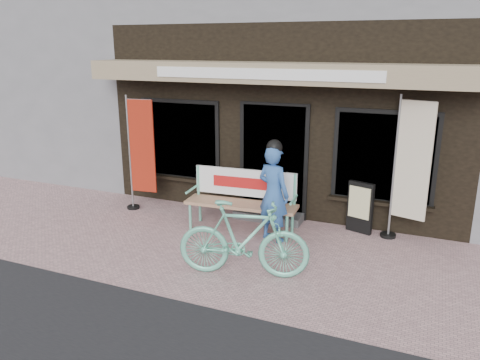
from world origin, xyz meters
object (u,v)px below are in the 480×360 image
at_px(bicycle, 244,239).
at_px(nobori_red, 140,152).
at_px(bench, 243,195).
at_px(person, 273,192).
at_px(nobori_cream, 409,169).
at_px(menu_stand, 360,207).

height_order(bicycle, nobori_red, nobori_red).
relative_size(bench, person, 1.16).
bearing_deg(nobori_cream, person, -142.54).
xyz_separation_m(bench, bicycle, (0.69, -1.65, -0.07)).
height_order(bicycle, nobori_cream, nobori_cream).
distance_m(person, nobori_red, 2.96).
bearing_deg(menu_stand, nobori_cream, 10.80).
bearing_deg(bench, nobori_red, 171.41).
bearing_deg(menu_stand, person, -128.25).
height_order(person, nobori_cream, nobori_cream).
bearing_deg(bicycle, person, -12.48).
bearing_deg(person, bench, 178.38).
distance_m(bench, nobori_red, 2.32).
distance_m(bench, menu_stand, 2.07).
distance_m(nobori_cream, menu_stand, 1.10).
relative_size(person, nobori_red, 0.76).
distance_m(bicycle, nobori_red, 3.52).
height_order(nobori_red, nobori_cream, nobori_cream).
xyz_separation_m(nobori_cream, menu_stand, (-0.75, 0.09, -0.79)).
distance_m(bench, bicycle, 1.79).
distance_m(bicycle, menu_stand, 2.63).
relative_size(person, bicycle, 0.93).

